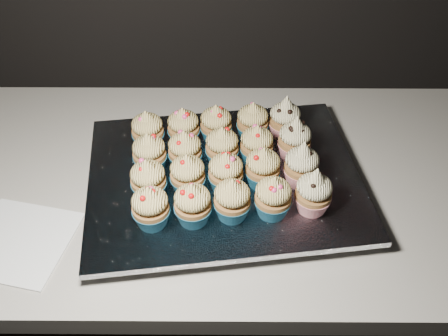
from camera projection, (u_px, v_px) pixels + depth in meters
cabinet at (285, 305)px, 1.30m from camera, size 2.40×0.60×0.86m
worktop at (304, 181)px, 0.99m from camera, size 2.44×0.64×0.04m
napkin at (19, 242)px, 0.85m from camera, size 0.20×0.20×0.00m
baking_tray at (224, 183)px, 0.94m from camera, size 0.51×0.41×0.02m
foil_lining at (224, 177)px, 0.93m from camera, size 0.55×0.45×0.01m
cupcake_0 at (150, 207)px, 0.82m from camera, size 0.06×0.06×0.08m
cupcake_1 at (193, 204)px, 0.82m from camera, size 0.06×0.06×0.08m
cupcake_2 at (232, 200)px, 0.83m from camera, size 0.06×0.06×0.08m
cupcake_3 at (273, 197)px, 0.83m from camera, size 0.06×0.06×0.08m
cupcake_4 at (314, 192)px, 0.84m from camera, size 0.06×0.06×0.10m
cupcake_5 at (148, 180)px, 0.86m from camera, size 0.06×0.06×0.08m
cupcake_6 at (188, 174)px, 0.87m from camera, size 0.06×0.06×0.08m
cupcake_7 at (226, 172)px, 0.88m from camera, size 0.06×0.06×0.08m
cupcake_8 at (263, 168)px, 0.89m from camera, size 0.06×0.06×0.08m
cupcake_9 at (302, 165)px, 0.89m from camera, size 0.06×0.06×0.10m
cupcake_10 at (149, 153)px, 0.91m from camera, size 0.06×0.06×0.08m
cupcake_11 at (185, 151)px, 0.92m from camera, size 0.06×0.06×0.08m
cupcake_12 at (222, 147)px, 0.93m from camera, size 0.06×0.06×0.08m
cupcake_13 at (257, 145)px, 0.93m from camera, size 0.06×0.06×0.08m
cupcake_14 at (295, 139)px, 0.94m from camera, size 0.06×0.06×0.10m
cupcake_15 at (148, 130)px, 0.96m from camera, size 0.06×0.06×0.08m
cupcake_16 at (183, 127)px, 0.97m from camera, size 0.06×0.06×0.08m
cupcake_17 at (216, 124)px, 0.98m from camera, size 0.06×0.06×0.08m
cupcake_18 at (253, 122)px, 0.98m from camera, size 0.06×0.06×0.08m
cupcake_19 at (285, 119)px, 0.99m from camera, size 0.06×0.06×0.10m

